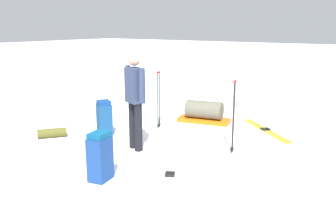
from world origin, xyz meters
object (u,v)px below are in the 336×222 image
at_px(ski_poles_planted_near, 159,97).
at_px(backpack_large_dark, 104,118).
at_px(ski_pair_near, 170,176).
at_px(gear_sled, 204,113).
at_px(skier_standing, 135,96).
at_px(ski_poles_planted_far, 234,113).
at_px(backpack_bright, 100,157).
at_px(ski_pair_far, 265,130).
at_px(sleeping_mat_rolled, 52,133).

bearing_deg(ski_poles_planted_near, backpack_large_dark, -30.06).
distance_m(ski_pair_near, gear_sled, 3.16).
bearing_deg(skier_standing, ski_poles_planted_far, 119.54).
relative_size(ski_pair_near, backpack_bright, 2.52).
relative_size(ski_pair_near, ski_pair_far, 1.20).
bearing_deg(backpack_large_dark, backpack_bright, 43.19).
bearing_deg(backpack_bright, sleeping_mat_rolled, -111.74).
bearing_deg(ski_poles_planted_near, sleeping_mat_rolled, -36.15).
height_order(backpack_large_dark, ski_poles_planted_near, ski_poles_planted_near).
height_order(skier_standing, ski_pair_near, skier_standing).
relative_size(gear_sled, sleeping_mat_rolled, 2.24).
distance_m(ski_poles_planted_near, gear_sled, 1.20).
xyz_separation_m(skier_standing, ski_poles_planted_far, (-0.84, 1.47, -0.25)).
height_order(ski_pair_near, gear_sled, gear_sled).
bearing_deg(ski_poles_planted_far, gear_sled, -136.58).
distance_m(skier_standing, gear_sled, 2.42).
xyz_separation_m(ski_pair_near, ski_pair_far, (-3.10, 0.29, 0.00)).
bearing_deg(backpack_large_dark, ski_poles_planted_near, 149.94).
bearing_deg(backpack_bright, ski_poles_planted_far, 154.29).
bearing_deg(backpack_bright, backpack_large_dark, -136.81).
height_order(ski_pair_near, ski_pair_far, same).
relative_size(ski_poles_planted_near, gear_sled, 0.99).
xyz_separation_m(backpack_bright, ski_poles_planted_near, (-2.66, -0.94, 0.34)).
xyz_separation_m(skier_standing, sleeping_mat_rolled, (0.42, -1.79, -0.86)).
distance_m(backpack_bright, ski_poles_planted_far, 2.40).
bearing_deg(sleeping_mat_rolled, backpack_large_dark, 136.75).
distance_m(ski_pair_near, ski_pair_far, 3.11).
relative_size(ski_poles_planted_near, sleeping_mat_rolled, 2.22).
bearing_deg(backpack_large_dark, skier_standing, 73.29).
relative_size(backpack_large_dark, ski_poles_planted_far, 0.55).
xyz_separation_m(backpack_large_dark, ski_poles_planted_far, (-0.51, 2.56, 0.36)).
distance_m(ski_poles_planted_near, ski_poles_planted_far, 2.04).
bearing_deg(backpack_bright, skier_standing, -161.29).
relative_size(skier_standing, ski_poles_planted_near, 1.39).
bearing_deg(ski_pair_far, ski_pair_near, -5.37).
relative_size(ski_pair_near, ski_poles_planted_near, 1.45).
distance_m(backpack_large_dark, gear_sled, 2.30).
distance_m(skier_standing, backpack_bright, 1.51).
bearing_deg(backpack_large_dark, ski_poles_planted_far, 101.20).
height_order(skier_standing, sleeping_mat_rolled, skier_standing).
height_order(ski_pair_far, backpack_large_dark, backpack_large_dark).
bearing_deg(gear_sled, backpack_bright, 5.72).
relative_size(ski_pair_far, sleeping_mat_rolled, 2.69).
bearing_deg(backpack_large_dark, sleeping_mat_rolled, -43.25).
height_order(ski_poles_planted_near, gear_sled, ski_poles_planted_near).
height_order(ski_pair_far, backpack_bright, backpack_bright).
relative_size(backpack_large_dark, backpack_bright, 0.99).
relative_size(ski_poles_planted_near, ski_poles_planted_far, 0.97).
relative_size(ski_pair_far, backpack_bright, 2.10).
xyz_separation_m(ski_pair_far, backpack_large_dark, (2.12, -2.57, 0.33)).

